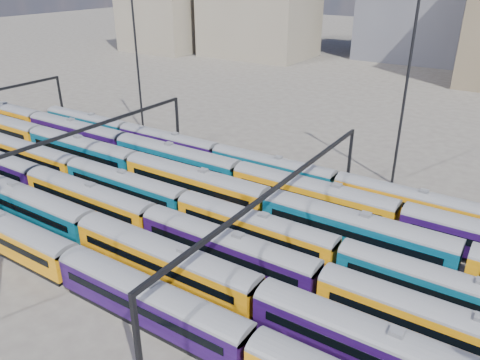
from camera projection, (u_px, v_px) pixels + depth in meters
The scene contains 12 objects.
ground at pixel (201, 227), 54.00m from camera, with size 500.00×500.00×0.00m, color #433C38.
rake_0 at pixel (149, 298), 38.39m from camera, with size 136.98×2.86×4.81m.
rake_1 at pixel (259, 296), 38.41m from camera, with size 123.92×3.02×5.09m.
rake_2 at pixel (88, 196), 55.47m from camera, with size 138.71×2.90×4.87m.
rake_3 at pixel (254, 225), 49.41m from camera, with size 94.85×2.78×4.67m.
rake_4 at pixel (267, 202), 53.76m from camera, with size 126.32×3.08×5.19m.
rake_5 at pixel (238, 173), 61.17m from camera, with size 125.83×3.07×5.17m.
rake_6 at pixel (336, 182), 59.37m from camera, with size 111.82×2.73×4.58m.
gantry_1 at pixel (77, 139), 61.09m from camera, with size 0.35×40.35×8.03m.
gantry_2 at pixel (279, 195), 46.22m from camera, with size 0.35×40.35×8.03m.
mast_1 at pixel (136, 53), 79.84m from camera, with size 1.40×0.50×25.60m.
mast_3 at pixel (407, 83), 59.05m from camera, with size 1.40×0.50×25.60m.
Camera 1 is at (29.38, -36.80, 27.35)m, focal length 35.00 mm.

